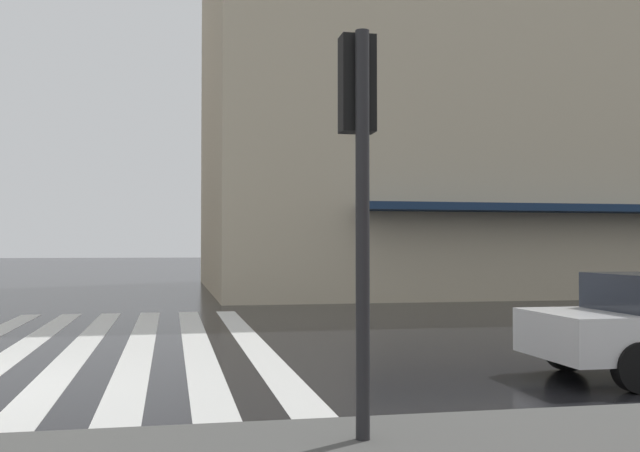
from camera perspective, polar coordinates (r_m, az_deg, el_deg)
zebra_crossing at (r=14.16m, az=-17.65°, el=-8.68°), size 13.00×6.50×0.01m
haussmann_block_corner at (r=35.21m, az=15.85°, el=13.00°), size 16.87×28.27×21.65m
traffic_signal_post at (r=6.50m, az=2.99°, el=6.20°), size 0.44×0.30×3.47m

